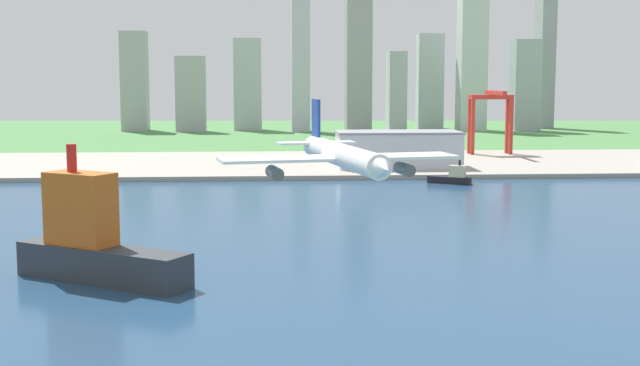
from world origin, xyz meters
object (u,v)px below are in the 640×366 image
(airplane_landing, at_px, (342,156))
(warehouse_main, at_px, (398,149))
(port_crane_red, at_px, (491,108))
(tugboat_small, at_px, (452,177))
(container_barge, at_px, (94,242))

(airplane_landing, bearing_deg, warehouse_main, 79.20)
(port_crane_red, bearing_deg, warehouse_main, -133.83)
(tugboat_small, bearing_deg, warehouse_main, 107.79)
(airplane_landing, xyz_separation_m, port_crane_red, (129.25, 381.17, -5.67))
(tugboat_small, relative_size, container_barge, 0.44)
(container_barge, bearing_deg, warehouse_main, 64.55)
(container_barge, bearing_deg, port_crane_red, 59.49)
(tugboat_small, distance_m, warehouse_main, 57.88)
(port_crane_red, xyz_separation_m, warehouse_main, (-70.56, -73.50, -19.29))
(airplane_landing, distance_m, tugboat_small, 266.57)
(container_barge, bearing_deg, airplane_landing, -50.45)
(tugboat_small, relative_size, port_crane_red, 0.49)
(airplane_landing, xyz_separation_m, container_barge, (-55.67, 67.42, -27.36))
(airplane_landing, relative_size, port_crane_red, 1.09)
(container_barge, xyz_separation_m, port_crane_red, (184.91, 313.75, 21.69))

